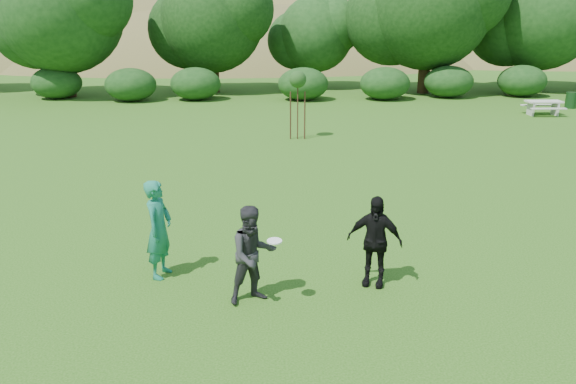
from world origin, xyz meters
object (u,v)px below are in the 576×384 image
picnic_table (543,105)px  player_grey (253,255)px  player_black (374,241)px  player_teal (159,229)px  trash_can_near (571,100)px  sapling (298,81)px

picnic_table → player_grey: bearing=-127.2°
player_black → picnic_table: (12.39, 18.78, -0.39)m
player_teal → trash_can_near: (19.26, 20.45, -0.56)m
player_grey → picnic_table: player_grey is taller
sapling → player_black: bearing=-86.8°
sapling → picnic_table: 14.31m
player_teal → trash_can_near: player_teal is taller
player_grey → player_teal: bearing=126.3°
player_grey → sapling: size_ratio=0.65×
player_grey → sapling: 14.22m
picnic_table → sapling: bearing=-158.0°
player_grey → trash_can_near: player_grey is taller
trash_can_near → sapling: 17.61m
player_black → picnic_table: bearing=76.5°
player_teal → player_black: player_teal is taller
sapling → picnic_table: (13.15, 5.32, -1.90)m
player_grey → player_black: size_ratio=1.02×
player_teal → player_grey: size_ratio=1.09×
picnic_table → player_black: bearing=-123.4°
trash_can_near → sapling: (-15.80, -7.53, 1.97)m
trash_can_near → player_grey: bearing=-128.8°
sapling → picnic_table: bearing=22.0°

